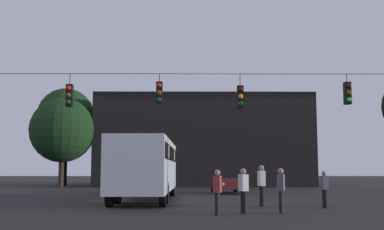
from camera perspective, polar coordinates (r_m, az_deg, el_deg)
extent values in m
plane|color=black|center=(29.78, 0.79, -9.53)|extent=(168.00, 168.00, 0.00)
cylinder|color=black|center=(20.36, 1.32, 4.94)|extent=(18.41, 0.02, 0.02)
cylinder|color=black|center=(20.92, -14.35, 4.16)|extent=(0.03, 0.03, 0.46)
cube|color=black|center=(20.81, -14.41, 2.25)|extent=(0.26, 0.32, 0.95)
sphere|color=red|center=(20.68, -14.50, 3.15)|extent=(0.20, 0.20, 0.20)
sphere|color=#5B3D0C|center=(20.63, -14.53, 2.33)|extent=(0.20, 0.20, 0.20)
sphere|color=#0C4219|center=(20.59, -14.55, 1.50)|extent=(0.20, 0.20, 0.20)
cylinder|color=black|center=(20.35, -3.90, 4.42)|extent=(0.03, 0.03, 0.34)
cube|color=black|center=(20.24, -3.92, 2.62)|extent=(0.26, 0.32, 0.95)
sphere|color=red|center=(20.11, -3.94, 3.55)|extent=(0.20, 0.20, 0.20)
sphere|color=#5B3D0C|center=(20.06, -3.95, 2.71)|extent=(0.20, 0.20, 0.20)
sphere|color=#0C4219|center=(20.02, -3.96, 1.86)|extent=(0.20, 0.20, 0.20)
cylinder|color=black|center=(20.41, 5.76, 4.17)|extent=(0.03, 0.03, 0.51)
cube|color=black|center=(20.29, 5.78, 2.15)|extent=(0.26, 0.32, 0.95)
sphere|color=#510A0A|center=(20.16, 5.83, 3.07)|extent=(0.20, 0.20, 0.20)
sphere|color=orange|center=(20.11, 5.84, 2.23)|extent=(0.20, 0.20, 0.20)
sphere|color=#0C4219|center=(20.07, 5.85, 1.38)|extent=(0.20, 0.20, 0.20)
cylinder|color=black|center=(21.39, 17.99, 4.20)|extent=(0.03, 0.03, 0.34)
cube|color=black|center=(21.29, 18.05, 2.49)|extent=(0.26, 0.32, 0.95)
sphere|color=#510A0A|center=(21.17, 18.18, 3.36)|extent=(0.20, 0.20, 0.20)
sphere|color=#5B3D0C|center=(21.12, 18.20, 2.56)|extent=(0.20, 0.20, 0.20)
sphere|color=#1EE04C|center=(21.07, 18.23, 1.76)|extent=(0.20, 0.20, 0.20)
cube|color=#B7BCC6|center=(24.56, -5.43, -6.06)|extent=(2.65, 11.03, 2.50)
cube|color=black|center=(24.57, -5.41, -4.63)|extent=(2.68, 10.37, 0.70)
cylinder|color=black|center=(28.64, -6.88, -8.60)|extent=(0.29, 1.00, 1.00)
cylinder|color=black|center=(28.44, -2.39, -8.65)|extent=(0.29, 1.00, 1.00)
cylinder|color=black|center=(22.55, -8.88, -9.15)|extent=(0.29, 1.00, 1.00)
cylinder|color=black|center=(22.30, -3.17, -9.25)|extent=(0.29, 1.00, 1.00)
cylinder|color=black|center=(20.60, -9.78, -9.39)|extent=(0.29, 1.00, 1.00)
cylinder|color=black|center=(20.32, -3.52, -9.51)|extent=(0.29, 1.00, 1.00)
cube|color=beige|center=(27.85, -4.72, -4.86)|extent=(2.57, 0.83, 0.56)
cube|color=beige|center=(21.84, -6.15, -4.39)|extent=(2.57, 0.83, 0.56)
cube|color=#511919|center=(32.08, 4.22, -8.11)|extent=(2.10, 4.42, 0.68)
cube|color=black|center=(32.22, 4.17, -7.04)|extent=(1.75, 2.43, 0.52)
cylinder|color=black|center=(30.83, 6.10, -8.79)|extent=(0.27, 0.65, 0.64)
cylinder|color=black|center=(30.58, 3.15, -8.84)|extent=(0.27, 0.65, 0.64)
cylinder|color=black|center=(33.62, 5.21, -8.61)|extent=(0.27, 0.65, 0.64)
cylinder|color=black|center=(33.39, 2.50, -8.64)|extent=(0.27, 0.65, 0.64)
sphere|color=white|center=(30.11, 5.93, -8.20)|extent=(0.18, 0.18, 0.18)
sphere|color=white|center=(29.92, 3.73, -8.23)|extent=(0.18, 0.18, 0.18)
cylinder|color=black|center=(17.86, 10.65, -10.15)|extent=(0.14, 0.14, 0.80)
cylinder|color=black|center=(17.70, 10.57, -10.19)|extent=(0.14, 0.14, 0.80)
cube|color=#4C4C56|center=(17.75, 10.56, -7.92)|extent=(0.35, 0.42, 0.60)
sphere|color=#8C6B51|center=(17.75, 10.53, -6.61)|extent=(0.22, 0.22, 0.22)
cylinder|color=black|center=(16.64, 3.00, -10.58)|extent=(0.14, 0.14, 0.77)
cylinder|color=black|center=(16.80, 3.11, -10.54)|extent=(0.14, 0.14, 0.77)
cube|color=maroon|center=(16.69, 3.04, -8.24)|extent=(0.32, 0.41, 0.58)
sphere|color=#8C6B51|center=(16.68, 3.03, -6.89)|extent=(0.21, 0.21, 0.21)
cylinder|color=black|center=(20.74, 8.41, -9.58)|extent=(0.14, 0.14, 0.86)
cylinder|color=black|center=(20.89, 8.25, -9.56)|extent=(0.14, 0.14, 0.86)
cube|color=silver|center=(20.79, 8.29, -7.49)|extent=(0.31, 0.40, 0.65)
sphere|color=#8C6B51|center=(20.78, 8.27, -6.27)|extent=(0.23, 0.23, 0.23)
cylinder|color=black|center=(20.44, 15.65, -9.63)|extent=(0.14, 0.14, 0.75)
cylinder|color=black|center=(20.59, 15.47, -9.61)|extent=(0.14, 0.14, 0.75)
cube|color=#4C4C56|center=(20.49, 15.50, -7.79)|extent=(0.28, 0.39, 0.56)
sphere|color=#8C6B51|center=(20.48, 15.47, -6.73)|extent=(0.20, 0.20, 0.20)
cylinder|color=black|center=(17.44, 6.30, -10.32)|extent=(0.14, 0.14, 0.80)
cylinder|color=black|center=(17.58, 6.05, -10.30)|extent=(0.14, 0.14, 0.80)
cube|color=silver|center=(17.47, 6.15, -8.03)|extent=(0.36, 0.42, 0.60)
sphere|color=#8C6B51|center=(17.47, 6.13, -6.70)|extent=(0.22, 0.22, 0.22)
cube|color=black|center=(49.23, 1.28, -3.63)|extent=(20.22, 13.01, 8.07)
cube|color=black|center=(49.63, 1.27, 1.32)|extent=(20.22, 13.01, 0.50)
cylinder|color=#2D2116|center=(44.34, -15.35, -6.33)|extent=(0.45, 0.45, 3.05)
sphere|color=black|center=(44.48, -15.21, -1.74)|extent=(5.82, 5.82, 5.82)
cylinder|color=black|center=(49.21, -14.97, -5.29)|extent=(0.53, 0.53, 4.85)
sphere|color=black|center=(49.49, -14.82, -0.18)|extent=(5.67, 5.67, 5.67)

